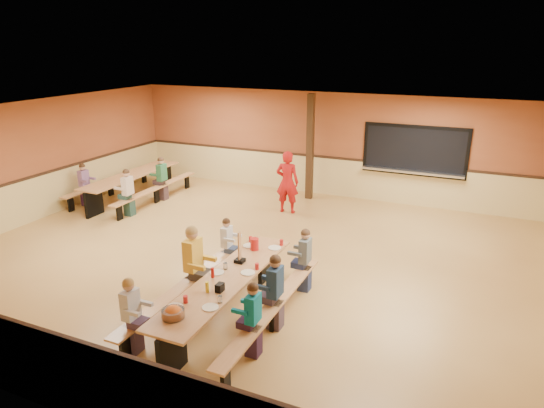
% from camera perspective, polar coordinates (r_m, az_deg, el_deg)
% --- Properties ---
extents(ground, '(12.00, 12.00, 0.00)m').
position_cam_1_polar(ground, '(10.37, -2.91, -6.28)').
color(ground, '#A1753D').
rests_on(ground, ground).
extents(room_envelope, '(12.04, 10.04, 3.02)m').
position_cam_1_polar(room_envelope, '(10.10, -2.97, -2.72)').
color(room_envelope, '#964E2B').
rests_on(room_envelope, ground).
extents(kitchen_pass_through, '(2.78, 0.28, 1.38)m').
position_cam_1_polar(kitchen_pass_through, '(13.75, 16.42, 5.80)').
color(kitchen_pass_through, black).
rests_on(kitchen_pass_through, ground).
extents(structural_post, '(0.18, 0.18, 3.00)m').
position_cam_1_polar(structural_post, '(13.84, 4.50, 6.64)').
color(structural_post, black).
rests_on(structural_post, ground).
extents(cafeteria_table_main, '(1.91, 3.70, 0.74)m').
position_cam_1_polar(cafeteria_table_main, '(8.03, -5.33, -10.02)').
color(cafeteria_table_main, '#B17746').
rests_on(cafeteria_table_main, ground).
extents(cafeteria_table_second, '(1.91, 3.70, 0.74)m').
position_cam_1_polar(cafeteria_table_second, '(14.52, -16.14, 2.56)').
color(cafeteria_table_second, '#B17746').
rests_on(cafeteria_table_second, ground).
extents(seated_child_white_left, '(0.35, 0.29, 1.18)m').
position_cam_1_polar(seated_child_white_left, '(7.47, -16.20, -12.56)').
color(seated_child_white_left, silver).
rests_on(seated_child_white_left, ground).
extents(seated_adult_yellow, '(0.45, 0.37, 1.38)m').
position_cam_1_polar(seated_adult_yellow, '(8.58, -9.23, -7.02)').
color(seated_adult_yellow, yellow).
rests_on(seated_adult_yellow, ground).
extents(seated_child_grey_left, '(0.32, 0.27, 1.12)m').
position_cam_1_polar(seated_child_grey_left, '(9.55, -5.32, -4.94)').
color(seated_child_grey_left, white).
rests_on(seated_child_grey_left, ground).
extents(seated_child_teal_right, '(0.34, 0.28, 1.15)m').
position_cam_1_polar(seated_child_teal_right, '(7.13, -2.23, -13.52)').
color(seated_child_teal_right, '#0C738F').
rests_on(seated_child_teal_right, ground).
extents(seated_child_navy_right, '(0.39, 0.32, 1.25)m').
position_cam_1_polar(seated_child_navy_right, '(7.72, 0.37, -10.39)').
color(seated_child_navy_right, navy).
rests_on(seated_child_navy_right, ground).
extents(seated_child_char_right, '(0.36, 0.29, 1.18)m').
position_cam_1_polar(seated_child_char_right, '(8.85, 3.89, -6.65)').
color(seated_child_char_right, '#535C5F').
rests_on(seated_child_char_right, ground).
extents(seated_child_purple_sec, '(0.35, 0.29, 1.18)m').
position_cam_1_polar(seated_child_purple_sec, '(14.36, -21.20, 2.10)').
color(seated_child_purple_sec, slate).
rests_on(seated_child_purple_sec, ground).
extents(seated_child_green_sec, '(0.38, 0.31, 1.23)m').
position_cam_1_polar(seated_child_green_sec, '(14.24, -12.80, 2.90)').
color(seated_child_green_sec, '#2A6740').
rests_on(seated_child_green_sec, ground).
extents(seated_child_tan_sec, '(0.38, 0.31, 1.23)m').
position_cam_1_polar(seated_child_tan_sec, '(13.14, -16.57, 1.26)').
color(seated_child_tan_sec, beige).
rests_on(seated_child_tan_sec, ground).
extents(standing_woman, '(0.65, 0.46, 1.67)m').
position_cam_1_polar(standing_woman, '(12.78, 1.81, 2.60)').
color(standing_woman, red).
rests_on(standing_woman, ground).
extents(punch_pitcher, '(0.16, 0.16, 0.22)m').
position_cam_1_polar(punch_pitcher, '(8.87, -2.07, -4.74)').
color(punch_pitcher, red).
rests_on(punch_pitcher, cafeteria_table_main).
extents(chip_bowl, '(0.32, 0.32, 0.15)m').
position_cam_1_polar(chip_bowl, '(6.97, -11.57, -12.40)').
color(chip_bowl, orange).
rests_on(chip_bowl, cafeteria_table_main).
extents(napkin_dispenser, '(0.10, 0.14, 0.13)m').
position_cam_1_polar(napkin_dispenser, '(7.52, -6.16, -9.74)').
color(napkin_dispenser, black).
rests_on(napkin_dispenser, cafeteria_table_main).
extents(condiment_mustard, '(0.06, 0.06, 0.17)m').
position_cam_1_polar(condiment_mustard, '(7.52, -7.64, -9.66)').
color(condiment_mustard, yellow).
rests_on(condiment_mustard, cafeteria_table_main).
extents(condiment_ketchup, '(0.06, 0.06, 0.17)m').
position_cam_1_polar(condiment_ketchup, '(7.94, -7.00, -8.02)').
color(condiment_ketchup, '#B2140F').
rests_on(condiment_ketchup, cafeteria_table_main).
extents(table_paddle, '(0.16, 0.16, 0.56)m').
position_cam_1_polar(table_paddle, '(8.38, -3.81, -6.01)').
color(table_paddle, black).
rests_on(table_paddle, cafeteria_table_main).
extents(place_settings, '(0.65, 3.30, 0.11)m').
position_cam_1_polar(place_settings, '(7.91, -5.39, -8.31)').
color(place_settings, beige).
rests_on(place_settings, cafeteria_table_main).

